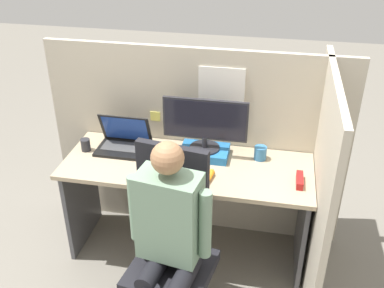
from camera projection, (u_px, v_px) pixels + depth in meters
name	position (u px, v px, depth m)	size (l,w,h in m)	color
ground_plane	(178.00, 280.00, 3.10)	(12.00, 12.00, 0.00)	slate
cubicle_panel_back	(196.00, 144.00, 3.29)	(2.16, 0.05, 1.45)	#B7AD99
cubicle_panel_right	(319.00, 188.00, 2.81)	(0.04, 1.24, 1.45)	#B7AD99
desk	(187.00, 186.00, 3.08)	(1.66, 0.62, 0.76)	tan
paper_box	(205.00, 152.00, 3.08)	(0.33, 0.22, 0.06)	#236BAD
monitor	(205.00, 123.00, 2.97)	(0.57, 0.21, 0.36)	#232328
laptop	(124.00, 143.00, 3.15)	(0.36, 0.25, 0.25)	black
mouse	(161.00, 167.00, 2.93)	(0.07, 0.05, 0.03)	silver
stapler	(300.00, 180.00, 2.79)	(0.04, 0.16, 0.05)	#A31919
carrot_toy	(210.00, 177.00, 2.82)	(0.04, 0.15, 0.04)	orange
office_chair	(172.00, 240.00, 2.65)	(0.54, 0.60, 1.11)	black
person	(169.00, 235.00, 2.42)	(0.47, 0.43, 1.27)	black
coffee_mug	(260.00, 153.00, 3.03)	(0.08, 0.08, 0.09)	teal
pen_cup	(86.00, 145.00, 3.13)	(0.06, 0.06, 0.09)	#28282D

